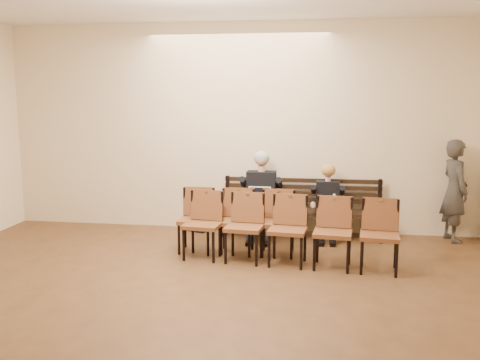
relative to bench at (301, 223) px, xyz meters
The scene contains 10 objects.
room_walls 4.64m from the bench, 105.94° to the right, with size 8.02×10.01×3.51m.
bench is the anchor object (origin of this frame).
seated_man 0.83m from the bench, 169.68° to the right, with size 0.59×0.81×1.41m, color black, non-canonical shape.
seated_woman 0.53m from the bench, 16.07° to the right, with size 0.46×0.64×1.07m, color black, non-canonical shape.
laptop 0.83m from the bench, 153.11° to the right, with size 0.36×0.28×0.26m, color #B6B6BB.
water_bottle 0.70m from the bench, 32.80° to the right, with size 0.07×0.07×0.23m, color silver.
bag 1.75m from the bench, behind, with size 0.34×0.23×0.25m, color black.
passerby 2.50m from the bench, ahead, with size 0.68×0.45×1.87m, color #35312B.
chair_row_front 1.52m from the bench, 95.30° to the right, with size 2.94×0.52×0.96m, color brown.
chair_row_back 1.43m from the bench, 130.32° to the right, with size 1.70×0.52×0.95m, color brown.
Camera 1 is at (1.36, -3.95, 2.34)m, focal length 40.00 mm.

